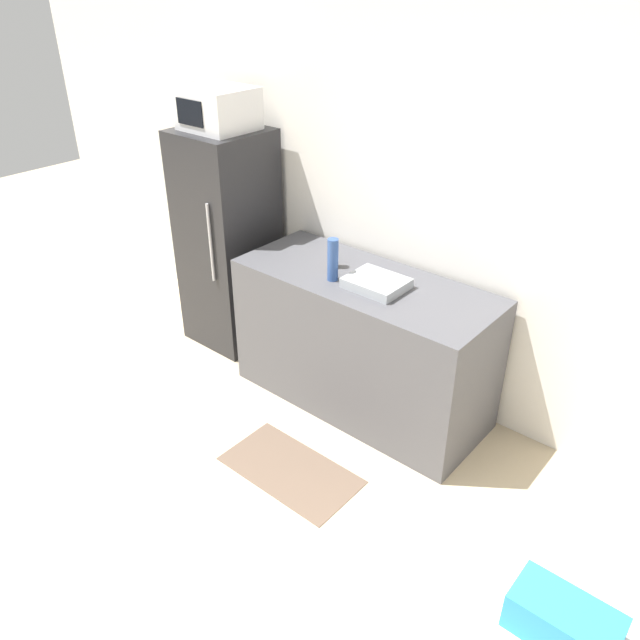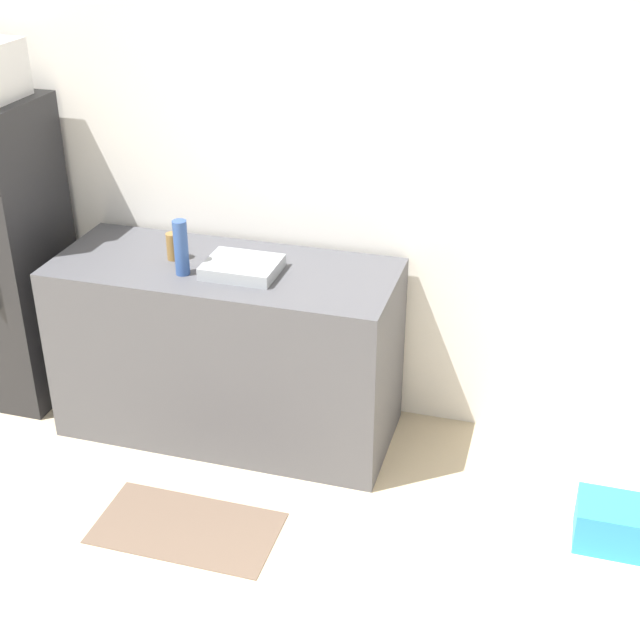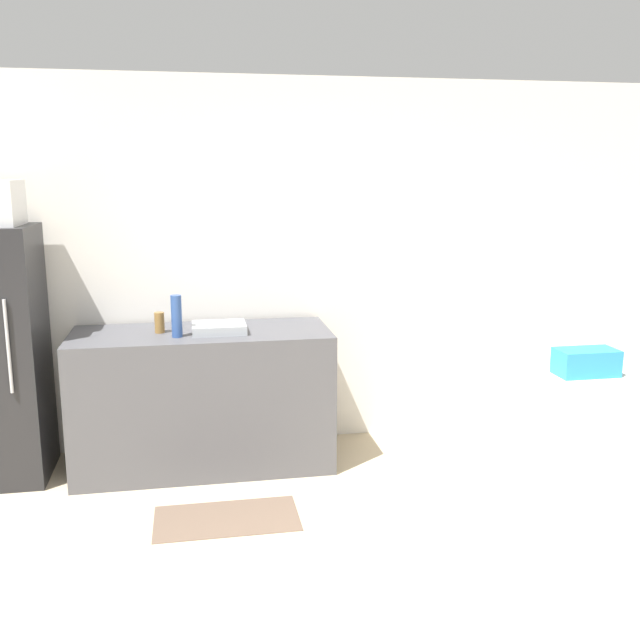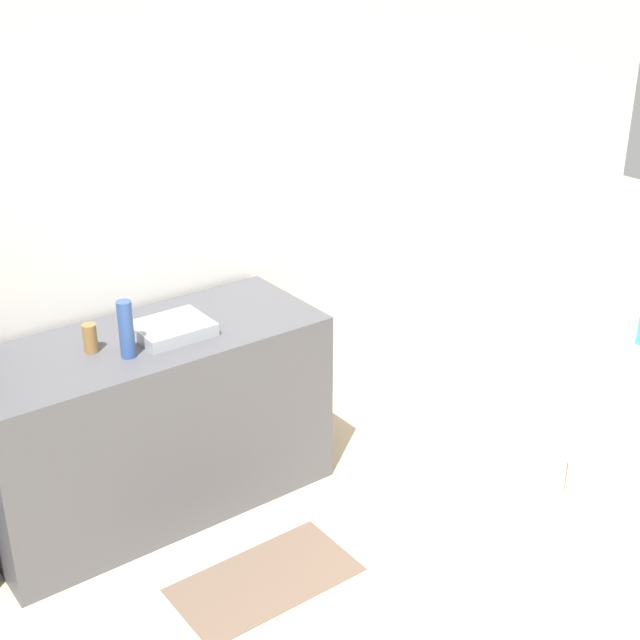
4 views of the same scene
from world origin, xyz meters
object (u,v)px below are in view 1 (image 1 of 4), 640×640
bottle_short (333,257)px  basket (563,622)px  microwave (218,109)px  bottle_tall (333,260)px  refrigerator (229,241)px

bottle_short → basket: (2.10, -1.56, 0.05)m
microwave → bottle_tall: microwave is taller
bottle_tall → refrigerator: bearing=171.3°
microwave → basket: bearing=-26.9°
refrigerator → bottle_short: 1.05m
bottle_short → basket: 2.62m
bottle_tall → microwave: bearing=171.4°
refrigerator → microwave: (-0.00, -0.00, 0.95)m
basket → bottle_short: bearing=143.4°
bottle_tall → bottle_short: 0.20m
refrigerator → bottle_short: refrigerator is taller
basket → microwave: bearing=153.1°
microwave → bottle_short: (1.03, -0.03, -0.78)m
microwave → bottle_tall: bearing=-8.6°
refrigerator → basket: refrigerator is taller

